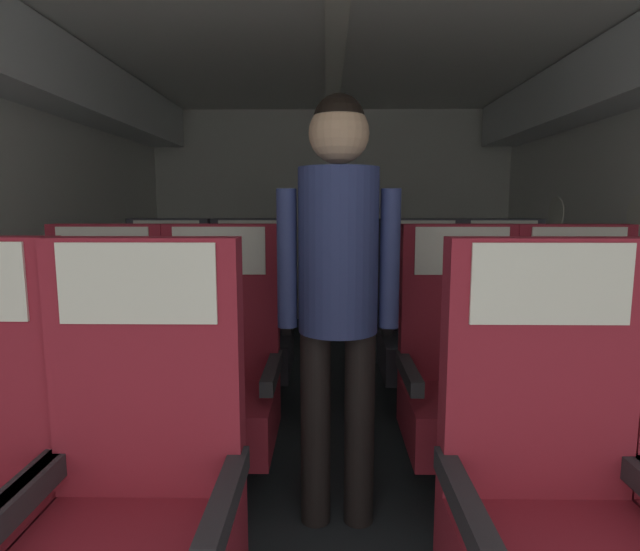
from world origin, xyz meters
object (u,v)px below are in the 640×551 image
at_px(seat_b_left_aisle, 218,380).
at_px(seat_a_right_window, 553,509).
at_px(seat_a_left_aisle, 135,506).
at_px(seat_c_left_aisle, 251,328).
at_px(seat_c_left_window, 166,328).
at_px(seat_c_right_aisle, 504,329).
at_px(seat_b_right_window, 462,381).
at_px(seat_c_right_window, 422,329).
at_px(flight_attendant, 338,271).
at_px(seat_b_left_window, 102,379).
at_px(seat_b_right_aisle, 579,382).

bearing_deg(seat_b_left_aisle, seat_a_right_window, -41.76).
bearing_deg(seat_a_left_aisle, seat_c_left_aisle, 89.61).
distance_m(seat_c_left_window, seat_c_right_aisle, 1.98).
relative_size(seat_b_right_window, seat_c_right_window, 1.00).
bearing_deg(seat_b_left_aisle, seat_c_left_window, 119.57).
xyz_separation_m(seat_a_left_aisle, seat_b_right_window, (1.02, 0.90, 0.00)).
xyz_separation_m(seat_a_left_aisle, flight_attendant, (0.50, 0.64, 0.49)).
bearing_deg(seat_b_left_window, seat_c_left_window, 90.61).
bearing_deg(seat_b_right_aisle, flight_attendant, -165.84).
xyz_separation_m(seat_b_left_window, seat_b_left_aisle, (0.49, 0.01, 0.00)).
bearing_deg(seat_c_right_aisle, seat_b_left_window, -155.73).
xyz_separation_m(seat_c_left_aisle, seat_c_right_aisle, (1.49, -0.01, 0.00)).
relative_size(seat_a_right_window, seat_c_left_window, 1.00).
xyz_separation_m(seat_c_right_aisle, flight_attendant, (-1.00, -1.14, 0.49)).
bearing_deg(seat_b_left_aisle, flight_attendant, -27.57).
relative_size(seat_a_right_window, seat_b_right_aisle, 1.00).
height_order(seat_b_right_window, flight_attendant, flight_attendant).
bearing_deg(seat_b_right_window, seat_a_right_window, -91.16).
relative_size(seat_b_left_window, seat_b_right_window, 1.00).
xyz_separation_m(seat_b_left_window, seat_c_right_window, (1.49, 0.88, 0.00)).
height_order(seat_b_left_aisle, seat_c_left_aisle, same).
height_order(seat_a_left_aisle, seat_b_left_aisle, same).
bearing_deg(seat_a_right_window, seat_c_right_aisle, 74.43).
height_order(seat_a_right_window, seat_c_left_window, same).
height_order(seat_a_right_window, seat_c_right_window, same).
height_order(seat_c_left_window, seat_c_right_aisle, same).
height_order(seat_a_left_aisle, seat_c_left_aisle, same).
height_order(seat_c_left_window, seat_c_left_aisle, same).
distance_m(seat_b_right_aisle, seat_b_right_window, 0.48).
distance_m(seat_a_left_aisle, seat_b_right_window, 1.36).
height_order(seat_b_right_aisle, flight_attendant, flight_attendant).
relative_size(seat_c_left_window, seat_c_right_window, 1.00).
distance_m(seat_c_left_window, seat_c_right_window, 1.50).
bearing_deg(flight_attendant, seat_b_right_aisle, 29.50).
xyz_separation_m(seat_a_right_window, seat_b_left_aisle, (-0.99, 0.89, 0.00)).
xyz_separation_m(seat_a_left_aisle, seat_c_right_window, (1.02, 1.77, 0.00)).
xyz_separation_m(seat_b_right_aisle, flight_attendant, (-1.00, -0.25, 0.49)).
bearing_deg(seat_a_right_window, seat_a_left_aisle, -179.67).
relative_size(seat_b_right_aisle, seat_c_left_window, 1.00).
bearing_deg(seat_b_right_aisle, seat_b_left_window, -179.96).
height_order(seat_a_left_aisle, seat_b_right_aisle, same).
xyz_separation_m(seat_b_right_window, seat_c_right_window, (-0.01, 0.87, 0.00)).
distance_m(seat_b_left_window, seat_b_left_aisle, 0.49).
bearing_deg(seat_a_right_window, seat_b_left_window, 149.22).
relative_size(seat_a_right_window, seat_c_right_aisle, 1.00).
xyz_separation_m(seat_a_right_window, seat_c_right_window, (0.01, 1.76, 0.00)).
bearing_deg(seat_c_left_window, seat_a_right_window, -49.76).
xyz_separation_m(seat_a_left_aisle, seat_c_left_aisle, (0.01, 1.78, 0.00)).
relative_size(seat_a_right_window, flight_attendant, 0.71).
height_order(seat_b_left_window, seat_b_right_window, same).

